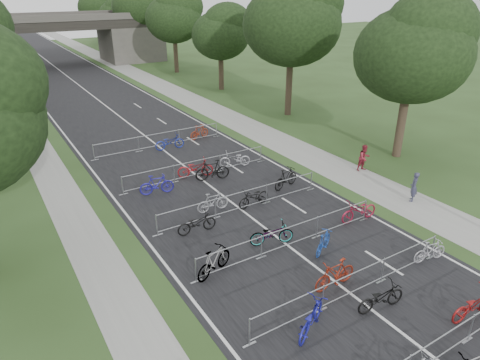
# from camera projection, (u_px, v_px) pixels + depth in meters

# --- Properties ---
(road) EXTENTS (11.00, 140.00, 0.01)m
(road) POSITION_uv_depth(u_px,v_px,m) (80.00, 86.00, 49.03)
(road) COLOR black
(road) RESTS_ON ground
(sidewalk_right) EXTENTS (3.00, 140.00, 0.01)m
(sidewalk_right) POSITION_uv_depth(u_px,v_px,m) (146.00, 79.00, 52.87)
(sidewalk_right) COLOR gray
(sidewalk_right) RESTS_ON ground
(sidewalk_left) EXTENTS (2.00, 140.00, 0.01)m
(sidewalk_left) POSITION_uv_depth(u_px,v_px,m) (7.00, 94.00, 45.43)
(sidewalk_left) COLOR gray
(sidewalk_left) RESTS_ON ground
(lane_markings) EXTENTS (0.12, 140.00, 0.00)m
(lane_markings) POSITION_uv_depth(u_px,v_px,m) (80.00, 86.00, 49.03)
(lane_markings) COLOR silver
(lane_markings) RESTS_ON ground
(overpass_bridge) EXTENTS (31.00, 8.00, 7.05)m
(overpass_bridge) POSITION_uv_depth(u_px,v_px,m) (50.00, 41.00, 59.15)
(overpass_bridge) COLOR #474440
(overpass_bridge) RESTS_ON ground
(tree_right_0) EXTENTS (7.17, 7.17, 10.93)m
(tree_right_0) POSITION_uv_depth(u_px,v_px,m) (415.00, 50.00, 26.13)
(tree_right_0) COLOR #33261C
(tree_right_0) RESTS_ON ground
(tree_right_1) EXTENTS (8.18, 8.18, 12.47)m
(tree_right_1) POSITION_uv_depth(u_px,v_px,m) (294.00, 21.00, 34.99)
(tree_right_1) COLOR #33261C
(tree_right_1) RESTS_ON ground
(tree_right_2) EXTENTS (6.16, 6.16, 9.39)m
(tree_right_2) POSITION_uv_depth(u_px,v_px,m) (222.00, 33.00, 45.07)
(tree_right_2) COLOR #33261C
(tree_right_2) RESTS_ON ground
(tree_right_3) EXTENTS (7.17, 7.17, 10.93)m
(tree_right_3) POSITION_uv_depth(u_px,v_px,m) (175.00, 17.00, 53.93)
(tree_right_3) COLOR #33261C
(tree_right_3) RESTS_ON ground
(tree_right_4) EXTENTS (8.18, 8.18, 12.47)m
(tree_right_4) POSITION_uv_depth(u_px,v_px,m) (141.00, 5.00, 62.79)
(tree_right_4) COLOR #33261C
(tree_right_4) RESTS_ON ground
(tree_right_5) EXTENTS (6.16, 6.16, 9.39)m
(tree_right_5) POSITION_uv_depth(u_px,v_px,m) (117.00, 15.00, 72.87)
(tree_right_5) COLOR #33261C
(tree_right_5) RESTS_ON ground
(tree_right_6) EXTENTS (7.17, 7.17, 10.93)m
(tree_right_6) POSITION_uv_depth(u_px,v_px,m) (98.00, 6.00, 81.74)
(tree_right_6) COLOR #33261C
(tree_right_6) RESTS_ON ground
(barrier_row_1) EXTENTS (9.70, 0.08, 1.10)m
(barrier_row_1) POSITION_uv_depth(u_px,v_px,m) (441.00, 348.00, 12.97)
(barrier_row_1) COLOR #9FA2A7
(barrier_row_1) RESTS_ON ground
(barrier_row_2) EXTENTS (9.70, 0.08, 1.10)m
(barrier_row_2) POSITION_uv_depth(u_px,v_px,m) (354.00, 283.00, 15.75)
(barrier_row_2) COLOR #9FA2A7
(barrier_row_2) RESTS_ON ground
(barrier_row_3) EXTENTS (9.70, 0.08, 1.10)m
(barrier_row_3) POSITION_uv_depth(u_px,v_px,m) (290.00, 237.00, 18.68)
(barrier_row_3) COLOR #9FA2A7
(barrier_row_3) RESTS_ON ground
(barrier_row_4) EXTENTS (9.70, 0.08, 1.10)m
(barrier_row_4) POSITION_uv_depth(u_px,v_px,m) (242.00, 201.00, 21.77)
(barrier_row_4) COLOR #9FA2A7
(barrier_row_4) RESTS_ON ground
(barrier_row_5) EXTENTS (9.70, 0.08, 1.10)m
(barrier_row_5) POSITION_uv_depth(u_px,v_px,m) (198.00, 168.00, 25.63)
(barrier_row_5) COLOR #9FA2A7
(barrier_row_5) RESTS_ON ground
(barrier_row_6) EXTENTS (9.70, 0.08, 1.10)m
(barrier_row_6) POSITION_uv_depth(u_px,v_px,m) (159.00, 140.00, 30.27)
(barrier_row_6) COLOR #9FA2A7
(barrier_row_6) RESTS_ON ground
(bike_7) EXTENTS (2.13, 0.93, 1.09)m
(bike_7) POSITION_uv_depth(u_px,v_px,m) (474.00, 305.00, 14.70)
(bike_7) COLOR maroon
(bike_7) RESTS_ON ground
(bike_8) EXTENTS (2.13, 1.62, 1.07)m
(bike_8) POSITION_uv_depth(u_px,v_px,m) (311.00, 318.00, 14.12)
(bike_8) COLOR #1B1C98
(bike_8) RESTS_ON ground
(bike_9) EXTENTS (1.96, 0.56, 1.18)m
(bike_9) POSITION_uv_depth(u_px,v_px,m) (335.00, 274.00, 16.18)
(bike_9) COLOR maroon
(bike_9) RESTS_ON ground
(bike_10) EXTENTS (2.04, 0.96, 1.03)m
(bike_10) POSITION_uv_depth(u_px,v_px,m) (381.00, 297.00, 15.09)
(bike_10) COLOR black
(bike_10) RESTS_ON ground
(bike_11) EXTENTS (1.69, 0.77, 0.98)m
(bike_11) POSITION_uv_depth(u_px,v_px,m) (430.00, 251.00, 17.76)
(bike_11) COLOR #ABAAB2
(bike_11) RESTS_ON ground
(bike_12) EXTENTS (2.06, 1.25, 1.20)m
(bike_12) POSITION_uv_depth(u_px,v_px,m) (214.00, 261.00, 16.91)
(bike_12) COLOR #9FA2A7
(bike_12) RESTS_ON ground
(bike_13) EXTENTS (2.12, 1.30, 1.05)m
(bike_13) POSITION_uv_depth(u_px,v_px,m) (272.00, 234.00, 18.92)
(bike_13) COLOR #9FA2A7
(bike_13) RESTS_ON ground
(bike_14) EXTENTS (1.66, 1.17, 0.98)m
(bike_14) POSITION_uv_depth(u_px,v_px,m) (323.00, 242.00, 18.37)
(bike_14) COLOR #1D44A0
(bike_14) RESTS_ON ground
(bike_15) EXTENTS (2.15, 0.88, 1.11)m
(bike_15) POSITION_uv_depth(u_px,v_px,m) (359.00, 211.00, 20.80)
(bike_15) COLOR maroon
(bike_15) RESTS_ON ground
(bike_16) EXTENTS (1.95, 0.81, 1.00)m
(bike_16) POSITION_uv_depth(u_px,v_px,m) (197.00, 223.00, 19.82)
(bike_16) COLOR black
(bike_16) RESTS_ON ground
(bike_17) EXTENTS (1.75, 0.61, 1.03)m
(bike_17) POSITION_uv_depth(u_px,v_px,m) (213.00, 202.00, 21.71)
(bike_17) COLOR gray
(bike_17) RESTS_ON ground
(bike_18) EXTENTS (2.00, 0.90, 1.02)m
(bike_18) POSITION_uv_depth(u_px,v_px,m) (254.00, 197.00, 22.21)
(bike_18) COLOR black
(bike_18) RESTS_ON ground
(bike_19) EXTENTS (2.05, 1.05, 1.19)m
(bike_19) POSITION_uv_depth(u_px,v_px,m) (286.00, 178.00, 24.21)
(bike_19) COLOR black
(bike_19) RESTS_ON ground
(bike_20) EXTENTS (1.97, 0.94, 1.14)m
(bike_20) POSITION_uv_depth(u_px,v_px,m) (157.00, 185.00, 23.49)
(bike_20) COLOR #221C9E
(bike_20) RESTS_ON ground
(bike_21) EXTENTS (2.29, 1.35, 1.14)m
(bike_21) POSITION_uv_depth(u_px,v_px,m) (195.00, 168.00, 25.60)
(bike_21) COLOR maroon
(bike_21) RESTS_ON ground
(bike_22) EXTENTS (2.15, 1.07, 1.24)m
(bike_22) POSITION_uv_depth(u_px,v_px,m) (212.00, 170.00, 25.17)
(bike_22) COLOR black
(bike_22) RESTS_ON ground
(bike_23) EXTENTS (2.08, 1.30, 1.03)m
(bike_23) POSITION_uv_depth(u_px,v_px,m) (235.00, 159.00, 27.10)
(bike_23) COLOR #A0A0A8
(bike_23) RESTS_ON ground
(bike_26) EXTENTS (2.14, 0.94, 1.09)m
(bike_26) POSITION_uv_depth(u_px,v_px,m) (170.00, 142.00, 29.94)
(bike_26) COLOR navy
(bike_26) RESTS_ON ground
(bike_27) EXTENTS (1.83, 0.94, 1.06)m
(bike_27) POSITION_uv_depth(u_px,v_px,m) (199.00, 132.00, 32.03)
(bike_27) COLOR maroon
(bike_27) RESTS_ON ground
(pedestrian_a) EXTENTS (0.71, 0.68, 1.63)m
(pedestrian_a) POSITION_uv_depth(u_px,v_px,m) (414.00, 187.00, 22.64)
(pedestrian_a) COLOR #31314A
(pedestrian_a) RESTS_ON ground
(pedestrian_b) EXTENTS (0.87, 0.71, 1.66)m
(pedestrian_b) POSITION_uv_depth(u_px,v_px,m) (364.00, 158.00, 26.40)
(pedestrian_b) COLOR maroon
(pedestrian_b) RESTS_ON ground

